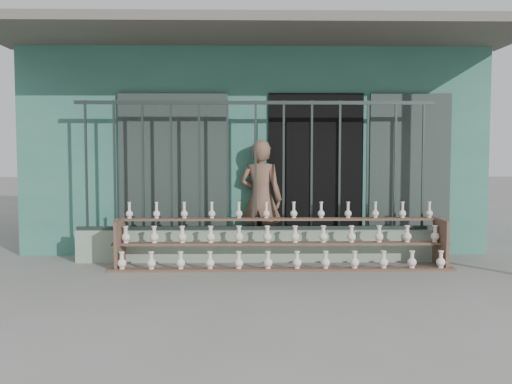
{
  "coord_description": "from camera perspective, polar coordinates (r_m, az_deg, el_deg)",
  "views": [
    {
      "loc": [
        -0.15,
        -6.64,
        1.52
      ],
      "look_at": [
        0.0,
        1.0,
        1.0
      ],
      "focal_mm": 40.0,
      "sensor_mm": 36.0,
      "label": 1
    }
  ],
  "objects": [
    {
      "name": "shelf_rack",
      "position": [
        7.63,
        2.54,
        -4.85
      ],
      "size": [
        4.5,
        0.68,
        0.85
      ],
      "color": "brown",
      "rests_on": "ground"
    },
    {
      "name": "elderly_woman",
      "position": [
        8.27,
        0.48,
        -0.7
      ],
      "size": [
        0.72,
        0.58,
        1.72
      ],
      "primitive_type": "imported",
      "rotation": [
        0.0,
        0.0,
        2.83
      ],
      "color": "brown",
      "rests_on": "ground"
    },
    {
      "name": "security_fence",
      "position": [
        7.95,
        -0.04,
        2.66
      ],
      "size": [
        5.0,
        0.04,
        1.8
      ],
      "color": "#283330",
      "rests_on": "parapet_wall"
    },
    {
      "name": "ground",
      "position": [
        6.82,
        0.17,
        -9.0
      ],
      "size": [
        60.0,
        60.0,
        0.0
      ],
      "primitive_type": "plane",
      "color": "slate"
    },
    {
      "name": "workshop_building",
      "position": [
        10.88,
        -0.31,
        4.43
      ],
      "size": [
        7.4,
        6.6,
        3.21
      ],
      "color": "#326B5A",
      "rests_on": "ground"
    },
    {
      "name": "parapet_wall",
      "position": [
        8.05,
        -0.04,
        -5.36
      ],
      "size": [
        5.0,
        0.2,
        0.45
      ],
      "primitive_type": "cube",
      "color": "gray",
      "rests_on": "ground"
    }
  ]
}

